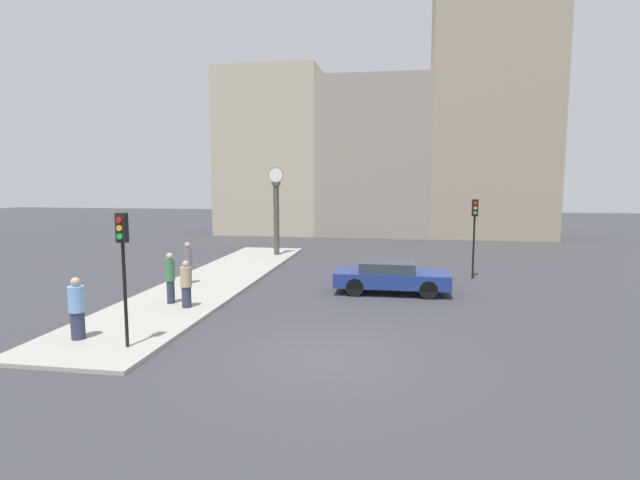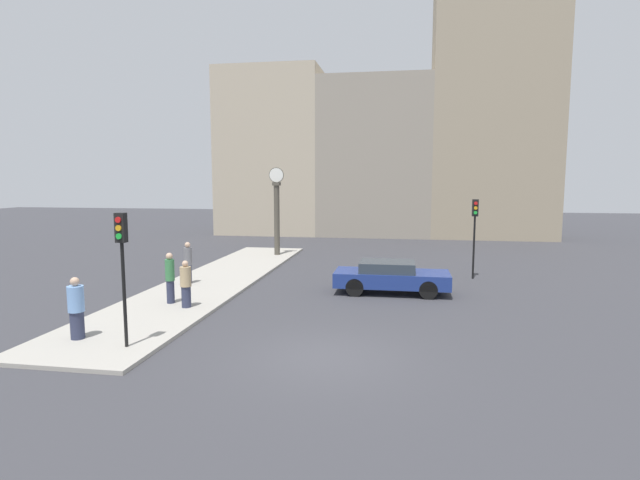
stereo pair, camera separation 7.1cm
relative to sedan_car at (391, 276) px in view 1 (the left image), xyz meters
The scene contains 11 objects.
ground_plane 7.68m from the sedan_car, 100.91° to the right, with size 120.00×120.00×0.00m, color #38383D.
sidewalk_corner 7.77m from the sedan_car, behind, with size 3.73×20.73×0.11m, color #A39E93.
building_row 22.08m from the sedan_car, 90.42° to the left, with size 26.30×5.00×19.92m.
sedan_car is the anchor object (origin of this frame).
traffic_light_near 10.55m from the sedan_car, 130.09° to the right, with size 0.26×0.24×3.52m.
traffic_light_far 5.39m from the sedan_car, 44.27° to the left, with size 0.26×0.24×3.60m.
street_clock 11.00m from the sedan_car, 128.81° to the left, with size 0.87×0.42×5.05m.
pedestrian_green_hoodie 8.37m from the sedan_car, 156.25° to the right, with size 0.32×0.32×1.81m.
pedestrian_grey_jacket 8.47m from the sedan_car, behind, with size 0.33×0.33×1.76m.
pedestrian_tan_coat 7.86m from the sedan_car, 150.83° to the right, with size 0.38×0.38×1.62m.
pedestrian_blue_stripe 11.26m from the sedan_car, 137.98° to the right, with size 0.43×0.43×1.72m.
Camera 1 is at (1.81, -12.08, 4.48)m, focal length 28.00 mm.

